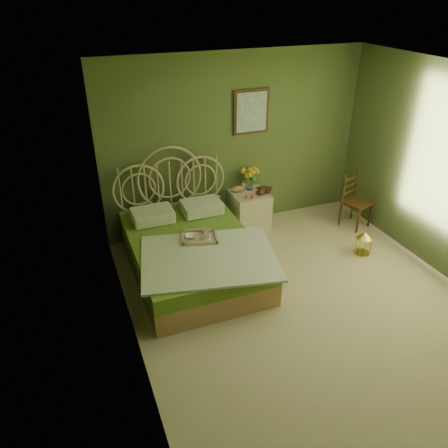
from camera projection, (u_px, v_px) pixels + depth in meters
name	position (u px, v px, depth m)	size (l,w,h in m)	color
floor	(306.00, 305.00, 5.22)	(4.50, 4.50, 0.00)	#C7BA90
ceiling	(333.00, 81.00, 3.95)	(4.50, 4.50, 0.00)	silver
wall_back	(236.00, 143.00, 6.41)	(4.00, 4.00, 0.00)	#4A5D31
wall_left	(127.00, 245.00, 3.95)	(4.50, 4.50, 0.00)	#4A5D31
wall_art	(251.00, 112.00, 6.24)	(0.54, 0.04, 0.64)	#351E0E
bed	(192.00, 252.00, 5.68)	(1.80, 2.27, 1.41)	tan
nightstand	(249.00, 206.00, 6.70)	(0.54, 0.54, 1.02)	beige
chair	(355.00, 197.00, 6.74)	(0.48, 0.48, 0.85)	#351E0E
birdcage	(363.00, 243.00, 6.13)	(0.22, 0.22, 0.34)	gold
book_lower	(260.00, 190.00, 6.65)	(0.15, 0.20, 0.02)	#381E0F
book_upper	(260.00, 189.00, 6.64)	(0.18, 0.24, 0.02)	#472819
cereal_bowl	(191.00, 236.00, 5.53)	(0.14, 0.14, 0.03)	white
coffee_cup	(207.00, 236.00, 5.48)	(0.08, 0.08, 0.08)	white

